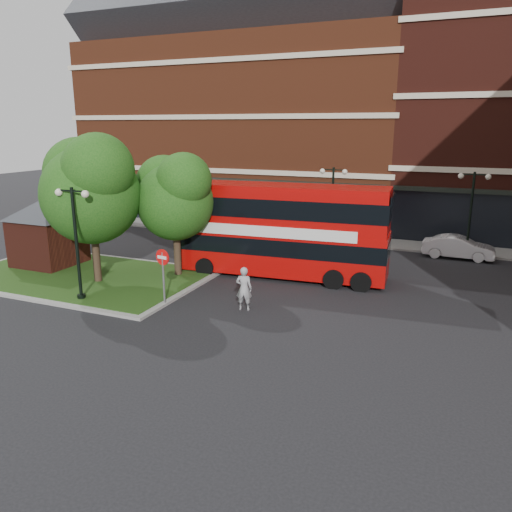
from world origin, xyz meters
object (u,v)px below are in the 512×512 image
at_px(car_white, 458,247).
at_px(car_silver, 222,222).
at_px(bus, 280,224).
at_px(woman, 244,289).

bearing_deg(car_white, car_silver, 86.96).
relative_size(bus, car_white, 2.73).
xyz_separation_m(woman, car_silver, (-8.03, 14.03, -0.21)).
bearing_deg(bus, woman, -90.39).
bearing_deg(woman, car_silver, -72.22).
height_order(woman, car_white, woman).
relative_size(car_silver, car_white, 1.07).
height_order(bus, car_white, bus).
distance_m(car_silver, car_white, 16.10).
xyz_separation_m(bus, car_white, (8.35, 7.31, -2.03)).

